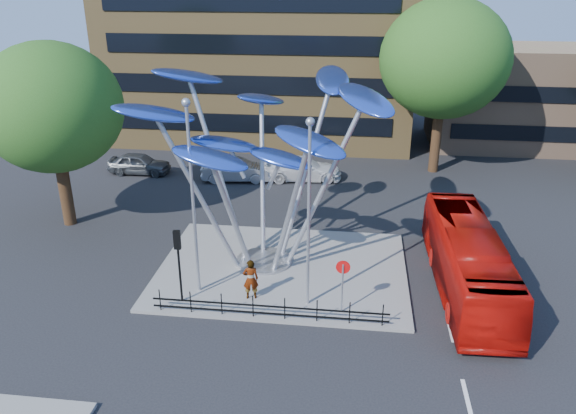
# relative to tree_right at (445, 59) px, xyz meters

# --- Properties ---
(ground) EXTENTS (120.00, 120.00, 0.00)m
(ground) POSITION_rel_tree_right_xyz_m (-8.00, -22.00, -8.04)
(ground) COLOR black
(ground) RESTS_ON ground
(traffic_island) EXTENTS (12.00, 9.00, 0.15)m
(traffic_island) POSITION_rel_tree_right_xyz_m (-9.00, -16.00, -7.96)
(traffic_island) COLOR slate
(traffic_island) RESTS_ON ground
(low_building_near) EXTENTS (15.00, 8.00, 8.00)m
(low_building_near) POSITION_rel_tree_right_xyz_m (8.00, 8.00, -4.04)
(low_building_near) COLOR #9C775B
(low_building_near) RESTS_ON ground
(tree_right) EXTENTS (8.80, 8.80, 12.11)m
(tree_right) POSITION_rel_tree_right_xyz_m (0.00, 0.00, 0.00)
(tree_right) COLOR black
(tree_right) RESTS_ON ground
(tree_left) EXTENTS (7.60, 7.60, 10.32)m
(tree_left) POSITION_rel_tree_right_xyz_m (-22.00, -12.00, -1.24)
(tree_left) COLOR black
(tree_left) RESTS_ON ground
(leaf_sculpture) EXTENTS (12.72, 9.54, 9.51)m
(leaf_sculpture) POSITION_rel_tree_right_xyz_m (-10.07, -15.32, -1.16)
(leaf_sculpture) COLOR #9EA0A5
(leaf_sculpture) RESTS_ON traffic_island
(street_lamp_left) EXTENTS (0.36, 0.36, 8.80)m
(street_lamp_left) POSITION_rel_tree_right_xyz_m (-12.50, -18.50, -2.68)
(street_lamp_left) COLOR #9EA0A5
(street_lamp_left) RESTS_ON traffic_island
(street_lamp_right) EXTENTS (0.36, 0.36, 8.30)m
(street_lamp_right) POSITION_rel_tree_right_xyz_m (-7.50, -19.00, -2.94)
(street_lamp_right) COLOR #9EA0A5
(street_lamp_right) RESTS_ON traffic_island
(traffic_light_island) EXTENTS (0.28, 0.18, 3.42)m
(traffic_light_island) POSITION_rel_tree_right_xyz_m (-13.00, -19.50, -5.42)
(traffic_light_island) COLOR black
(traffic_light_island) RESTS_ON traffic_island
(no_entry_sign_island) EXTENTS (0.60, 0.10, 2.45)m
(no_entry_sign_island) POSITION_rel_tree_right_xyz_m (-6.00, -19.48, -6.22)
(no_entry_sign_island) COLOR #9EA0A5
(no_entry_sign_island) RESTS_ON traffic_island
(pedestrian_railing_front) EXTENTS (10.00, 0.06, 1.00)m
(pedestrian_railing_front) POSITION_rel_tree_right_xyz_m (-9.00, -20.30, -7.48)
(pedestrian_railing_front) COLOR black
(pedestrian_railing_front) RESTS_ON traffic_island
(red_bus) EXTENTS (2.85, 10.86, 3.00)m
(red_bus) POSITION_rel_tree_right_xyz_m (-0.45, -16.65, -6.53)
(red_bus) COLOR #B50E08
(red_bus) RESTS_ON ground
(pedestrian) EXTENTS (0.77, 0.60, 1.89)m
(pedestrian) POSITION_rel_tree_right_xyz_m (-10.02, -18.87, -6.94)
(pedestrian) COLOR gray
(pedestrian) RESTS_ON traffic_island
(parked_car_left) EXTENTS (4.42, 1.78, 1.51)m
(parked_car_left) POSITION_rel_tree_right_xyz_m (-21.13, -3.14, -7.28)
(parked_car_left) COLOR #45494D
(parked_car_left) RESTS_ON ground
(parked_car_mid) EXTENTS (4.97, 2.26, 1.58)m
(parked_car_mid) POSITION_rel_tree_right_xyz_m (-13.87, -3.74, -7.25)
(parked_car_mid) COLOR #94969A
(parked_car_mid) RESTS_ON ground
(parked_car_right) EXTENTS (5.78, 2.95, 1.61)m
(parked_car_right) POSITION_rel_tree_right_xyz_m (-9.37, -2.93, -7.23)
(parked_car_right) COLOR silver
(parked_car_right) RESTS_ON ground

